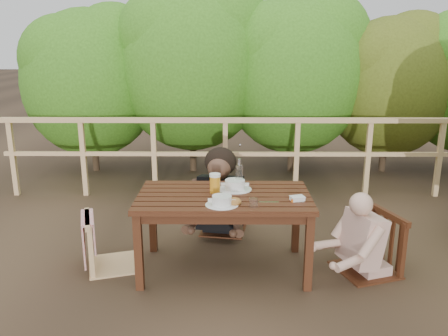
{
  "coord_description": "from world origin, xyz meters",
  "views": [
    {
      "loc": [
        0.03,
        -3.68,
        1.92
      ],
      "look_at": [
        0.0,
        0.05,
        0.9
      ],
      "focal_mm": 37.12,
      "sensor_mm": 36.0,
      "label": 1
    }
  ],
  "objects_px": {
    "bread_roll": "(234,202)",
    "butter_tub": "(297,199)",
    "diner_right": "(374,206)",
    "tumbler": "(254,204)",
    "chair_far": "(223,190)",
    "chair_left": "(111,217)",
    "chair_right": "(369,219)",
    "table": "(224,233)",
    "soup_far": "(235,185)",
    "beer_glass": "(215,184)",
    "soup_near": "(222,201)",
    "bottle": "(239,174)",
    "woman": "(223,165)"
  },
  "relations": [
    {
      "from": "chair_left",
      "to": "tumbler",
      "type": "xyz_separation_m",
      "value": [
        1.21,
        -0.35,
        0.25
      ]
    },
    {
      "from": "butter_tub",
      "to": "diner_right",
      "type": "bearing_deg",
      "value": -8.3
    },
    {
      "from": "chair_left",
      "to": "bottle",
      "type": "xyz_separation_m",
      "value": [
        1.11,
        0.13,
        0.35
      ]
    },
    {
      "from": "chair_left",
      "to": "diner_right",
      "type": "distance_m",
      "value": 2.24
    },
    {
      "from": "table",
      "to": "chair_far",
      "type": "distance_m",
      "value": 0.86
    },
    {
      "from": "table",
      "to": "beer_glass",
      "type": "distance_m",
      "value": 0.43
    },
    {
      "from": "beer_glass",
      "to": "bread_roll",
      "type": "bearing_deg",
      "value": -61.47
    },
    {
      "from": "diner_right",
      "to": "soup_near",
      "type": "height_order",
      "value": "diner_right"
    },
    {
      "from": "soup_near",
      "to": "table",
      "type": "bearing_deg",
      "value": 86.76
    },
    {
      "from": "butter_tub",
      "to": "tumbler",
      "type": "bearing_deg",
      "value": -174.41
    },
    {
      "from": "diner_right",
      "to": "tumbler",
      "type": "height_order",
      "value": "diner_right"
    },
    {
      "from": "diner_right",
      "to": "tumbler",
      "type": "xyz_separation_m",
      "value": [
        -1.02,
        -0.27,
        0.11
      ]
    },
    {
      "from": "soup_near",
      "to": "soup_far",
      "type": "relative_size",
      "value": 0.9
    },
    {
      "from": "tumbler",
      "to": "table",
      "type": "bearing_deg",
      "value": 127.93
    },
    {
      "from": "chair_far",
      "to": "chair_right",
      "type": "height_order",
      "value": "chair_right"
    },
    {
      "from": "beer_glass",
      "to": "butter_tub",
      "type": "bearing_deg",
      "value": -16.33
    },
    {
      "from": "chair_left",
      "to": "chair_right",
      "type": "height_order",
      "value": "chair_right"
    },
    {
      "from": "bread_roll",
      "to": "soup_far",
      "type": "bearing_deg",
      "value": 88.19
    },
    {
      "from": "soup_near",
      "to": "chair_right",
      "type": "bearing_deg",
      "value": 10.03
    },
    {
      "from": "diner_right",
      "to": "soup_near",
      "type": "relative_size",
      "value": 4.54
    },
    {
      "from": "bottle",
      "to": "chair_far",
      "type": "bearing_deg",
      "value": 102.3
    },
    {
      "from": "beer_glass",
      "to": "butter_tub",
      "type": "relative_size",
      "value": 1.59
    },
    {
      "from": "chair_right",
      "to": "bottle",
      "type": "height_order",
      "value": "chair_right"
    },
    {
      "from": "table",
      "to": "chair_left",
      "type": "height_order",
      "value": "chair_left"
    },
    {
      "from": "table",
      "to": "soup_far",
      "type": "relative_size",
      "value": 4.94
    },
    {
      "from": "woman",
      "to": "soup_near",
      "type": "xyz_separation_m",
      "value": [
        -0.0,
        -1.12,
        0.01
      ]
    },
    {
      "from": "chair_far",
      "to": "bread_roll",
      "type": "bearing_deg",
      "value": -76.01
    },
    {
      "from": "woman",
      "to": "tumbler",
      "type": "relative_size",
      "value": 17.13
    },
    {
      "from": "soup_near",
      "to": "bread_roll",
      "type": "distance_m",
      "value": 0.1
    },
    {
      "from": "diner_right",
      "to": "soup_far",
      "type": "xyz_separation_m",
      "value": [
        -1.16,
        0.18,
        0.12
      ]
    },
    {
      "from": "diner_right",
      "to": "beer_glass",
      "type": "height_order",
      "value": "diner_right"
    },
    {
      "from": "woman",
      "to": "tumbler",
      "type": "height_order",
      "value": "woman"
    },
    {
      "from": "tumbler",
      "to": "chair_far",
      "type": "bearing_deg",
      "value": 102.04
    },
    {
      "from": "beer_glass",
      "to": "butter_tub",
      "type": "height_order",
      "value": "beer_glass"
    },
    {
      "from": "chair_right",
      "to": "soup_near",
      "type": "distance_m",
      "value": 1.28
    },
    {
      "from": "soup_near",
      "to": "beer_glass",
      "type": "xyz_separation_m",
      "value": [
        -0.06,
        0.31,
        0.05
      ]
    },
    {
      "from": "bread_roll",
      "to": "butter_tub",
      "type": "bearing_deg",
      "value": 10.35
    },
    {
      "from": "bread_roll",
      "to": "beer_glass",
      "type": "bearing_deg",
      "value": 118.53
    },
    {
      "from": "chair_left",
      "to": "tumbler",
      "type": "relative_size",
      "value": 11.09
    },
    {
      "from": "chair_far",
      "to": "diner_right",
      "type": "relative_size",
      "value": 0.75
    },
    {
      "from": "chair_far",
      "to": "bread_roll",
      "type": "distance_m",
      "value": 1.12
    },
    {
      "from": "chair_far",
      "to": "butter_tub",
      "type": "xyz_separation_m",
      "value": [
        0.61,
        -0.99,
        0.25
      ]
    },
    {
      "from": "table",
      "to": "bottle",
      "type": "height_order",
      "value": "bottle"
    },
    {
      "from": "bottle",
      "to": "bread_roll",
      "type": "bearing_deg",
      "value": -96.97
    },
    {
      "from": "diner_right",
      "to": "butter_tub",
      "type": "relative_size",
      "value": 10.58
    },
    {
      "from": "woman",
      "to": "tumbler",
      "type": "bearing_deg",
      "value": 110.87
    },
    {
      "from": "chair_far",
      "to": "bottle",
      "type": "relative_size",
      "value": 3.22
    },
    {
      "from": "beer_glass",
      "to": "soup_far",
      "type": "bearing_deg",
      "value": 27.98
    },
    {
      "from": "chair_left",
      "to": "chair_far",
      "type": "distance_m",
      "value": 1.25
    },
    {
      "from": "chair_right",
      "to": "butter_tub",
      "type": "relative_size",
      "value": 8.59
    }
  ]
}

